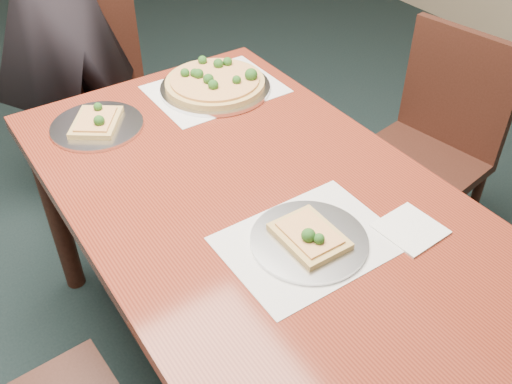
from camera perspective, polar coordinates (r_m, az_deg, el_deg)
ground at (r=2.12m, az=-7.60°, el=-14.40°), size 8.00×8.00×0.00m
dining_table at (r=1.56m, az=0.00°, el=-2.62°), size 0.90×1.50×0.75m
chair_far at (r=2.48m, az=-15.24°, el=9.44°), size 0.48×0.48×0.91m
chair_right at (r=2.20m, az=17.09°, el=4.81°), size 0.48×0.48×0.91m
diner at (r=2.40m, az=-19.69°, el=17.41°), size 0.70×0.50×1.77m
placemat_main at (r=1.95m, az=-4.09°, el=10.22°), size 0.42×0.32×0.00m
placemat_near at (r=1.36m, az=5.31°, el=-5.01°), size 0.40×0.30×0.00m
pizza_pan at (r=1.94m, az=-4.10°, el=10.81°), size 0.37×0.37×0.07m
slice_plate_near at (r=1.35m, az=5.35°, el=-4.65°), size 0.28×0.28×0.06m
slice_plate_far at (r=1.81m, az=-15.63°, el=6.58°), size 0.28×0.28×0.06m
napkin at (r=1.43m, az=15.18°, el=-3.60°), size 0.15×0.15×0.01m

